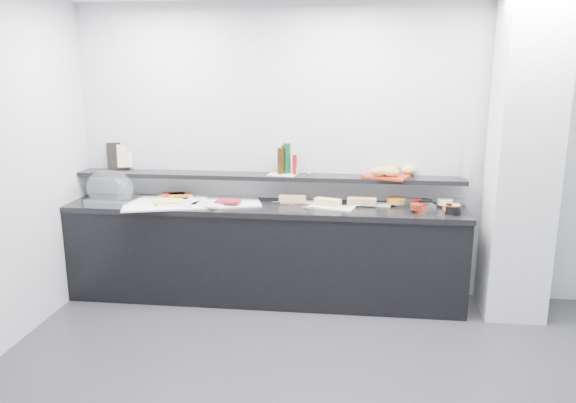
# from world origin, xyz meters

# --- Properties ---
(back_wall) EXTENTS (5.00, 0.02, 2.70)m
(back_wall) POSITION_xyz_m (0.00, 2.00, 1.35)
(back_wall) COLOR #B5B7BD
(back_wall) RESTS_ON ground
(column) EXTENTS (0.50, 0.50, 2.70)m
(column) POSITION_xyz_m (1.50, 1.65, 1.35)
(column) COLOR silver
(column) RESTS_ON ground
(buffet_cabinet) EXTENTS (3.60, 0.60, 0.85)m
(buffet_cabinet) POSITION_xyz_m (-0.70, 1.70, 0.42)
(buffet_cabinet) COLOR black
(buffet_cabinet) RESTS_ON ground
(counter_top) EXTENTS (3.62, 0.62, 0.05)m
(counter_top) POSITION_xyz_m (-0.70, 1.70, 0.88)
(counter_top) COLOR black
(counter_top) RESTS_ON buffet_cabinet
(wall_shelf) EXTENTS (3.60, 0.25, 0.04)m
(wall_shelf) POSITION_xyz_m (-0.70, 1.88, 1.13)
(wall_shelf) COLOR black
(wall_shelf) RESTS_ON back_wall
(cloche_base) EXTENTS (0.50, 0.37, 0.04)m
(cloche_base) POSITION_xyz_m (-2.10, 1.66, 0.92)
(cloche_base) COLOR silver
(cloche_base) RESTS_ON counter_top
(cloche_dome) EXTENTS (0.59, 0.49, 0.34)m
(cloche_dome) POSITION_xyz_m (-2.15, 1.68, 1.03)
(cloche_dome) COLOR white
(cloche_dome) RESTS_ON cloche_base
(linen_runner) EXTENTS (1.34, 0.90, 0.01)m
(linen_runner) POSITION_xyz_m (-1.37, 1.72, 0.91)
(linen_runner) COLOR white
(linen_runner) RESTS_ON counter_top
(platter_meat_a) EXTENTS (0.34, 0.24, 0.01)m
(platter_meat_a) POSITION_xyz_m (-1.58, 1.84, 0.92)
(platter_meat_a) COLOR silver
(platter_meat_a) RESTS_ON linen_runner
(food_meat_a) EXTENTS (0.24, 0.19, 0.02)m
(food_meat_a) POSITION_xyz_m (-1.60, 1.85, 0.94)
(food_meat_a) COLOR maroon
(food_meat_a) RESTS_ON platter_meat_a
(platter_salmon) EXTENTS (0.36, 0.30, 0.01)m
(platter_salmon) POSITION_xyz_m (-1.42, 1.80, 0.92)
(platter_salmon) COLOR white
(platter_salmon) RESTS_ON linen_runner
(food_salmon) EXTENTS (0.25, 0.19, 0.02)m
(food_salmon) POSITION_xyz_m (-1.52, 1.83, 0.94)
(food_salmon) COLOR orange
(food_salmon) RESTS_ON platter_salmon
(platter_cheese) EXTENTS (0.34, 0.24, 0.01)m
(platter_cheese) POSITION_xyz_m (-1.45, 1.57, 0.92)
(platter_cheese) COLOR white
(platter_cheese) RESTS_ON linen_runner
(food_cheese) EXTENTS (0.26, 0.18, 0.02)m
(food_cheese) POSITION_xyz_m (-1.55, 1.57, 0.94)
(food_cheese) COLOR #EFE05D
(food_cheese) RESTS_ON platter_cheese
(platter_meat_b) EXTENTS (0.31, 0.26, 0.01)m
(platter_meat_b) POSITION_xyz_m (-1.20, 1.58, 0.92)
(platter_meat_b) COLOR white
(platter_meat_b) RESTS_ON linen_runner
(food_meat_b) EXTENTS (0.23, 0.16, 0.02)m
(food_meat_b) POSITION_xyz_m (-1.02, 1.64, 0.94)
(food_meat_b) COLOR maroon
(food_meat_b) RESTS_ON platter_meat_b
(sandwich_plate_left) EXTENTS (0.32, 0.14, 0.01)m
(sandwich_plate_left) POSITION_xyz_m (-0.40, 1.84, 0.91)
(sandwich_plate_left) COLOR silver
(sandwich_plate_left) RESTS_ON counter_top
(sandwich_food_left) EXTENTS (0.25, 0.11, 0.06)m
(sandwich_food_left) POSITION_xyz_m (-0.45, 1.81, 0.94)
(sandwich_food_left) COLOR #E3AD77
(sandwich_food_left) RESTS_ON sandwich_plate_left
(tongs_left) EXTENTS (0.16, 0.02, 0.01)m
(tongs_left) POSITION_xyz_m (-0.55, 1.76, 0.92)
(tongs_left) COLOR #AEB1B4
(tongs_left) RESTS_ON sandwich_plate_left
(sandwich_plate_mid) EXTENTS (0.43, 0.26, 0.01)m
(sandwich_plate_mid) POSITION_xyz_m (-0.09, 1.66, 0.91)
(sandwich_plate_mid) COLOR white
(sandwich_plate_mid) RESTS_ON counter_top
(sandwich_food_mid) EXTENTS (0.25, 0.16, 0.06)m
(sandwich_food_mid) POSITION_xyz_m (-0.12, 1.70, 0.94)
(sandwich_food_mid) COLOR #D9B372
(sandwich_food_mid) RESTS_ON sandwich_plate_mid
(tongs_mid) EXTENTS (0.16, 0.04, 0.01)m
(tongs_mid) POSITION_xyz_m (-0.26, 1.60, 0.92)
(tongs_mid) COLOR #ACAFB3
(tongs_mid) RESTS_ON sandwich_plate_mid
(sandwich_plate_right) EXTENTS (0.32, 0.14, 0.01)m
(sandwich_plate_right) POSITION_xyz_m (0.28, 1.82, 0.91)
(sandwich_plate_right) COLOR silver
(sandwich_plate_right) RESTS_ON counter_top
(sandwich_food_right) EXTENTS (0.26, 0.11, 0.06)m
(sandwich_food_right) POSITION_xyz_m (0.18, 1.77, 0.94)
(sandwich_food_right) COLOR tan
(sandwich_food_right) RESTS_ON sandwich_plate_right
(tongs_right) EXTENTS (0.15, 0.06, 0.01)m
(tongs_right) POSITION_xyz_m (0.08, 1.69, 0.92)
(tongs_right) COLOR #A9AAB0
(tongs_right) RESTS_ON sandwich_plate_right
(bowl_glass_fruit) EXTENTS (0.19, 0.19, 0.07)m
(bowl_glass_fruit) POSITION_xyz_m (0.56, 1.80, 0.94)
(bowl_glass_fruit) COLOR silver
(bowl_glass_fruit) RESTS_ON counter_top
(fill_glass_fruit) EXTENTS (0.18, 0.18, 0.05)m
(fill_glass_fruit) POSITION_xyz_m (0.49, 1.83, 0.95)
(fill_glass_fruit) COLOR orange
(fill_glass_fruit) RESTS_ON bowl_glass_fruit
(bowl_black_jam) EXTENTS (0.15, 0.15, 0.07)m
(bowl_black_jam) POSITION_xyz_m (0.74, 1.80, 0.94)
(bowl_black_jam) COLOR black
(bowl_black_jam) RESTS_ON counter_top
(fill_black_jam) EXTENTS (0.12, 0.12, 0.05)m
(fill_black_jam) POSITION_xyz_m (0.66, 1.80, 0.95)
(fill_black_jam) COLOR #5A0C11
(fill_black_jam) RESTS_ON bowl_black_jam
(bowl_glass_cream) EXTENTS (0.23, 0.23, 0.07)m
(bowl_glass_cream) POSITION_xyz_m (1.01, 1.83, 0.94)
(bowl_glass_cream) COLOR white
(bowl_glass_cream) RESTS_ON counter_top
(fill_glass_cream) EXTENTS (0.17, 0.17, 0.05)m
(fill_glass_cream) POSITION_xyz_m (0.92, 1.83, 0.95)
(fill_glass_cream) COLOR white
(fill_glass_cream) RESTS_ON bowl_glass_cream
(bowl_red_jam) EXTENTS (0.15, 0.15, 0.07)m
(bowl_red_jam) POSITION_xyz_m (0.69, 1.60, 0.94)
(bowl_red_jam) COLOR maroon
(bowl_red_jam) RESTS_ON counter_top
(fill_red_jam) EXTENTS (0.14, 0.14, 0.05)m
(fill_red_jam) POSITION_xyz_m (0.65, 1.61, 0.95)
(fill_red_jam) COLOR #63210E
(fill_red_jam) RESTS_ON bowl_red_jam
(bowl_glass_salmon) EXTENTS (0.16, 0.16, 0.07)m
(bowl_glass_salmon) POSITION_xyz_m (0.74, 1.60, 0.94)
(bowl_glass_salmon) COLOR white
(bowl_glass_salmon) RESTS_ON counter_top
(fill_glass_salmon) EXTENTS (0.16, 0.16, 0.05)m
(fill_glass_salmon) POSITION_xyz_m (0.96, 1.63, 0.95)
(fill_glass_salmon) COLOR orange
(fill_glass_salmon) RESTS_ON bowl_glass_salmon
(bowl_black_fruit) EXTENTS (0.17, 0.17, 0.07)m
(bowl_black_fruit) POSITION_xyz_m (0.95, 1.58, 0.94)
(bowl_black_fruit) COLOR black
(bowl_black_fruit) RESTS_ON counter_top
(fill_black_fruit) EXTENTS (0.10, 0.10, 0.05)m
(fill_black_fruit) POSITION_xyz_m (0.91, 1.61, 0.95)
(fill_black_fruit) COLOR orange
(fill_black_fruit) RESTS_ON bowl_black_fruit
(framed_print) EXTENTS (0.21, 0.15, 0.26)m
(framed_print) POSITION_xyz_m (-2.18, 1.97, 1.28)
(framed_print) COLOR black
(framed_print) RESTS_ON wall_shelf
(print_art) EXTENTS (0.20, 0.09, 0.22)m
(print_art) POSITION_xyz_m (-2.13, 1.98, 1.28)
(print_art) COLOR beige
(print_art) RESTS_ON framed_print
(condiment_tray) EXTENTS (0.27, 0.19, 0.01)m
(condiment_tray) POSITION_xyz_m (-0.55, 1.85, 1.16)
(condiment_tray) COLOR white
(condiment_tray) RESTS_ON wall_shelf
(bottle_green_a) EXTENTS (0.07, 0.07, 0.26)m
(bottle_green_a) POSITION_xyz_m (-0.54, 1.90, 1.29)
(bottle_green_a) COLOR #0F3812
(bottle_green_a) RESTS_ON condiment_tray
(bottle_brown) EXTENTS (0.07, 0.07, 0.24)m
(bottle_brown) POSITION_xyz_m (-0.57, 1.86, 1.28)
(bottle_brown) COLOR #311C08
(bottle_brown) RESTS_ON condiment_tray
(bottle_green_b) EXTENTS (0.08, 0.08, 0.28)m
(bottle_green_b) POSITION_xyz_m (-0.51, 1.90, 1.30)
(bottle_green_b) COLOR #103D1D
(bottle_green_b) RESTS_ON condiment_tray
(bottle_hot) EXTENTS (0.05, 0.05, 0.18)m
(bottle_hot) POSITION_xyz_m (-0.44, 1.85, 1.25)
(bottle_hot) COLOR #9E0B13
(bottle_hot) RESTS_ON condiment_tray
(shaker_salt) EXTENTS (0.04, 0.04, 0.07)m
(shaker_salt) POSITION_xyz_m (-0.31, 1.91, 1.20)
(shaker_salt) COLOR silver
(shaker_salt) RESTS_ON condiment_tray
(shaker_pepper) EXTENTS (0.04, 0.04, 0.07)m
(shaker_pepper) POSITION_xyz_m (-0.43, 1.85, 1.20)
(shaker_pepper) COLOR silver
(shaker_pepper) RESTS_ON condiment_tray
(bread_tray) EXTENTS (0.45, 0.39, 0.02)m
(bread_tray) POSITION_xyz_m (0.39, 1.86, 1.16)
(bread_tray) COLOR #9D2710
(bread_tray) RESTS_ON wall_shelf
(bread_roll_n) EXTENTS (0.14, 0.12, 0.08)m
(bread_roll_n) POSITION_xyz_m (0.47, 1.98, 1.21)
(bread_roll_n) COLOR #B06D43
(bread_roll_n) RESTS_ON bread_tray
(bread_roll_ne) EXTENTS (0.18, 0.15, 0.08)m
(bread_roll_ne) POSITION_xyz_m (0.60, 1.95, 1.21)
(bread_roll_ne) COLOR #D7AE52
(bread_roll_ne) RESTS_ON bread_tray
(bread_roll_sw) EXTENTS (0.15, 0.10, 0.08)m
(bread_roll_sw) POSITION_xyz_m (0.32, 1.80, 1.21)
(bread_roll_sw) COLOR #AF7F42
(bread_roll_sw) RESTS_ON bread_tray
(bread_roll_se) EXTENTS (0.15, 0.10, 0.08)m
(bread_roll_se) POSITION_xyz_m (0.44, 1.79, 1.21)
(bread_roll_se) COLOR #BC8B48
(bread_roll_se) RESTS_ON bread_tray
(bread_roll_midw) EXTENTS (0.14, 0.10, 0.08)m
(bread_roll_midw) POSITION_xyz_m (0.43, 1.90, 1.21)
(bread_roll_midw) COLOR tan
(bread_roll_midw) RESTS_ON bread_tray
(bread_roll_mide) EXTENTS (0.16, 0.11, 0.08)m
(bread_roll_mide) POSITION_xyz_m (0.38, 1.89, 1.21)
(bread_roll_mide) COLOR #B47244
(bread_roll_mide) RESTS_ON bread_tray
(carafe) EXTENTS (0.14, 0.14, 0.30)m
(carafe) POSITION_xyz_m (1.09, 1.85, 1.30)
(carafe) COLOR white
(carafe) RESTS_ON wall_shelf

